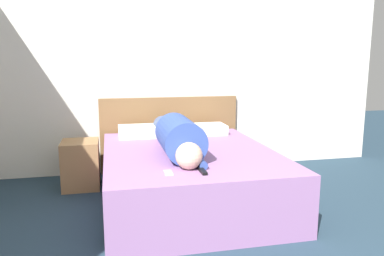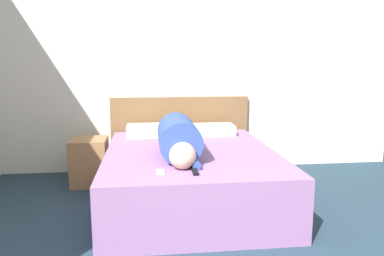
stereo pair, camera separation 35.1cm
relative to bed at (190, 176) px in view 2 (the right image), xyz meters
name	(u,v)px [view 2 (the right image)]	position (x,y,z in m)	size (l,w,h in m)	color
wall_back	(181,70)	(0.02, 1.22, 1.03)	(5.74, 0.06, 2.60)	silver
bed	(190,176)	(0.00, 0.00, 0.00)	(1.64, 2.10, 0.54)	#936699
headboard	(180,134)	(0.00, 1.15, 0.21)	(1.76, 0.04, 0.95)	brown
nightstand	(90,161)	(-1.09, 0.69, 0.00)	(0.40, 0.43, 0.53)	olive
person_lying	(177,136)	(-0.14, -0.08, 0.43)	(0.37, 1.64, 0.37)	#DBB293
pillow_near_headboard	(148,130)	(-0.41, 0.77, 0.33)	(0.50, 0.34, 0.13)	white
pillow_second	(214,130)	(0.38, 0.77, 0.33)	(0.47, 0.34, 0.11)	white
tv_remote	(195,172)	(-0.05, -0.78, 0.28)	(0.04, 0.15, 0.02)	black
cell_phone	(160,172)	(-0.32, -0.73, 0.27)	(0.06, 0.13, 0.01)	#B2B7BC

